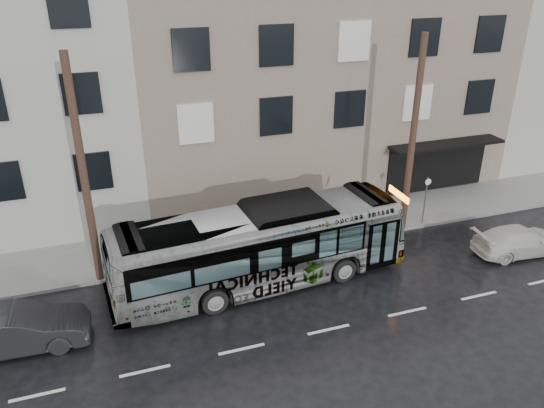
{
  "coord_description": "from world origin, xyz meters",
  "views": [
    {
      "loc": [
        -6.75,
        -16.11,
        12.04
      ],
      "look_at": [
        -0.42,
        2.5,
        2.75
      ],
      "focal_mm": 35.0,
      "sensor_mm": 36.0,
      "label": 1
    }
  ],
  "objects_px": {
    "utility_pole_front": "(413,137)",
    "white_sedan": "(520,240)",
    "sign_post": "(425,201)",
    "dark_sedan": "(17,330)",
    "utility_pole_rear": "(84,175)",
    "bus": "(260,247)"
  },
  "relations": [
    {
      "from": "utility_pole_front",
      "to": "white_sedan",
      "type": "relative_size",
      "value": 2.11
    },
    {
      "from": "sign_post",
      "to": "dark_sedan",
      "type": "relative_size",
      "value": 0.53
    },
    {
      "from": "utility_pole_front",
      "to": "sign_post",
      "type": "relative_size",
      "value": 3.75
    },
    {
      "from": "white_sedan",
      "to": "dark_sedan",
      "type": "xyz_separation_m",
      "value": [
        -20.41,
        0.27,
        0.13
      ]
    },
    {
      "from": "utility_pole_rear",
      "to": "bus",
      "type": "distance_m",
      "value": 7.15
    },
    {
      "from": "utility_pole_rear",
      "to": "dark_sedan",
      "type": "relative_size",
      "value": 1.97
    },
    {
      "from": "bus",
      "to": "sign_post",
      "type": "bearing_deg",
      "value": -80.7
    },
    {
      "from": "sign_post",
      "to": "bus",
      "type": "height_order",
      "value": "bus"
    },
    {
      "from": "sign_post",
      "to": "white_sedan",
      "type": "height_order",
      "value": "sign_post"
    },
    {
      "from": "utility_pole_rear",
      "to": "dark_sedan",
      "type": "height_order",
      "value": "utility_pole_rear"
    },
    {
      "from": "utility_pole_front",
      "to": "bus",
      "type": "xyz_separation_m",
      "value": [
        -7.88,
        -2.16,
        -3.0
      ]
    },
    {
      "from": "sign_post",
      "to": "white_sedan",
      "type": "xyz_separation_m",
      "value": [
        2.59,
        -3.6,
        -0.73
      ]
    },
    {
      "from": "utility_pole_rear",
      "to": "white_sedan",
      "type": "xyz_separation_m",
      "value": [
        17.69,
        -3.6,
        -4.03
      ]
    },
    {
      "from": "utility_pole_front",
      "to": "dark_sedan",
      "type": "relative_size",
      "value": 1.97
    },
    {
      "from": "utility_pole_front",
      "to": "bus",
      "type": "distance_m",
      "value": 8.71
    },
    {
      "from": "sign_post",
      "to": "white_sedan",
      "type": "distance_m",
      "value": 4.49
    },
    {
      "from": "utility_pole_front",
      "to": "bus",
      "type": "height_order",
      "value": "utility_pole_front"
    },
    {
      "from": "utility_pole_front",
      "to": "utility_pole_rear",
      "type": "distance_m",
      "value": 14.0
    },
    {
      "from": "sign_post",
      "to": "bus",
      "type": "relative_size",
      "value": 0.2
    },
    {
      "from": "utility_pole_rear",
      "to": "bus",
      "type": "xyz_separation_m",
      "value": [
        6.12,
        -2.16,
        -3.0
      ]
    },
    {
      "from": "utility_pole_front",
      "to": "sign_post",
      "type": "xyz_separation_m",
      "value": [
        1.1,
        0.0,
        -3.3
      ]
    },
    {
      "from": "utility_pole_front",
      "to": "dark_sedan",
      "type": "distance_m",
      "value": 17.49
    }
  ]
}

